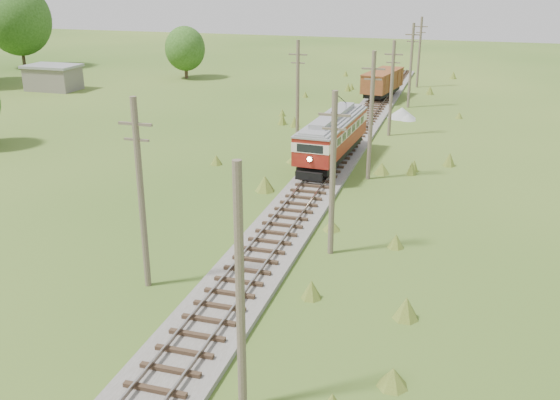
% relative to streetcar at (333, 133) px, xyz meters
% --- Properties ---
extents(railbed_main, '(3.60, 96.00, 0.57)m').
position_rel_streetcar_xyz_m(railbed_main, '(0.00, 0.47, -2.31)').
color(railbed_main, '#605B54').
rests_on(railbed_main, ground).
extents(streetcar, '(3.37, 11.71, 5.31)m').
position_rel_streetcar_xyz_m(streetcar, '(0.00, 0.00, 0.00)').
color(streetcar, black).
rests_on(streetcar, ground).
extents(gondola, '(4.00, 8.48, 2.71)m').
position_rel_streetcar_xyz_m(gondola, '(0.00, 27.18, -0.48)').
color(gondola, black).
rests_on(gondola, ground).
extents(gravel_pile, '(2.95, 3.13, 1.07)m').
position_rel_streetcar_xyz_m(gravel_pile, '(3.42, 17.90, -2.00)').
color(gravel_pile, gray).
rests_on(gravel_pile, ground).
extents(utility_pole_r_1, '(0.30, 0.30, 8.80)m').
position_rel_streetcar_xyz_m(utility_pole_r_1, '(3.10, -28.53, 1.90)').
color(utility_pole_r_1, brown).
rests_on(utility_pole_r_1, ground).
extents(utility_pole_r_2, '(1.60, 0.30, 8.60)m').
position_rel_streetcar_xyz_m(utility_pole_r_2, '(3.30, -15.53, 1.92)').
color(utility_pole_r_2, brown).
rests_on(utility_pole_r_2, ground).
extents(utility_pole_r_3, '(1.60, 0.30, 9.00)m').
position_rel_streetcar_xyz_m(utility_pole_r_3, '(3.20, -2.53, 2.12)').
color(utility_pole_r_3, brown).
rests_on(utility_pole_r_3, ground).
extents(utility_pole_r_4, '(1.60, 0.30, 8.40)m').
position_rel_streetcar_xyz_m(utility_pole_r_4, '(3.00, 10.47, 1.82)').
color(utility_pole_r_4, brown).
rests_on(utility_pole_r_4, ground).
extents(utility_pole_r_5, '(1.60, 0.30, 8.90)m').
position_rel_streetcar_xyz_m(utility_pole_r_5, '(3.40, 23.47, 2.07)').
color(utility_pole_r_5, brown).
rests_on(utility_pole_r_5, ground).
extents(utility_pole_r_6, '(1.60, 0.30, 8.70)m').
position_rel_streetcar_xyz_m(utility_pole_r_6, '(3.20, 36.47, 1.97)').
color(utility_pole_r_6, brown).
rests_on(utility_pole_r_6, ground).
extents(utility_pole_l_a, '(1.60, 0.30, 9.00)m').
position_rel_streetcar_xyz_m(utility_pole_l_a, '(-4.20, -21.53, 2.12)').
color(utility_pole_l_a, brown).
rests_on(utility_pole_l_a, ground).
extents(utility_pole_l_b, '(1.60, 0.30, 8.60)m').
position_rel_streetcar_xyz_m(utility_pole_l_b, '(-4.50, 6.47, 1.92)').
color(utility_pole_l_b, brown).
rests_on(utility_pole_l_b, ground).
extents(tree_left_5, '(9.66, 9.66, 12.44)m').
position_rel_streetcar_xyz_m(tree_left_5, '(-56.00, 36.47, 4.62)').
color(tree_left_5, '#38281C').
rests_on(tree_left_5, ground).
extents(tree_mid_a, '(5.46, 5.46, 7.03)m').
position_rel_streetcar_xyz_m(tree_mid_a, '(-28.00, 34.47, 1.52)').
color(tree_mid_a, '#38281C').
rests_on(tree_mid_a, ground).
extents(shed, '(6.40, 4.40, 3.10)m').
position_rel_streetcar_xyz_m(shed, '(-40.00, 21.47, -0.93)').
color(shed, slate).
rests_on(shed, ground).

